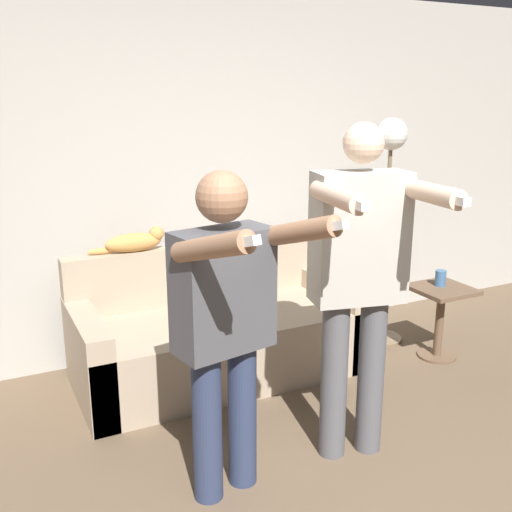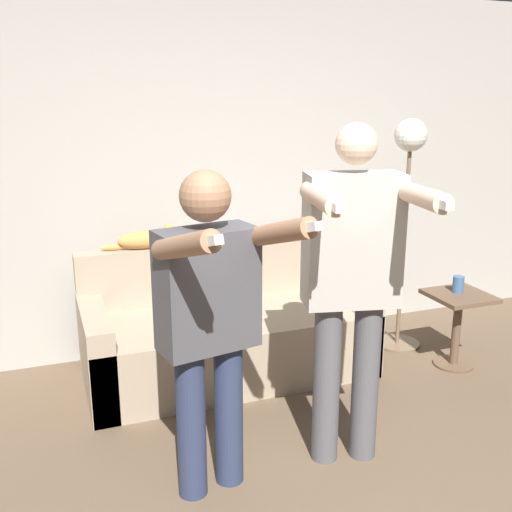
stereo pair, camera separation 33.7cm
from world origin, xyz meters
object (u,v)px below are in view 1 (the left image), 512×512
Objects in this scene: person_left at (226,315)px; person_right at (359,272)px; couch at (218,335)px; cat at (135,242)px; floor_lamp at (389,175)px; side_table at (441,308)px; cup at (440,278)px.

person_right is at bearing -10.39° from person_left.
couch is 1.22× the size of person_left.
cat is 1.90m from floor_lamp.
side_table is (2.01, -0.78, -0.54)m from cat.
cat is 0.96× the size of side_table.
floor_lamp reaches higher than cat.
person_left is 0.92× the size of floor_lamp.
cat is (-0.00, 1.51, 0.01)m from person_left.
person_right is (0.73, 0.00, 0.10)m from person_left.
person_right is (0.27, -1.19, 0.74)m from couch.
couch is 1.65m from cup.
cup is (1.29, 0.76, -0.43)m from person_right.
person_right is 1.68m from cat.
person_right is 3.26× the size of side_table.
floor_lamp is (1.83, 1.18, 0.38)m from person_left.
cat is 2.22m from side_table.
cup is (1.56, -0.43, 0.31)m from couch.
person_right is at bearing -77.19° from couch.
side_table is at bearing -21.35° from cat.
person_left is 1.51m from cat.
person_right is at bearing -64.22° from cat.
side_table is at bearing -106.99° from cup.
person_left is 2.21m from floor_lamp.
couch is 1.12× the size of floor_lamp.
side_table is at bearing -16.84° from couch.
person_left is at bearing -89.87° from cat.
person_right is at bearing -133.10° from floor_lamp.
floor_lamp is (1.37, -0.02, 1.02)m from couch.
cat is (-0.73, 1.51, -0.10)m from person_right.
couch is 1.09× the size of person_right.
couch is at bearing 115.94° from person_right.
cat is at bearing 159.73° from cup.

